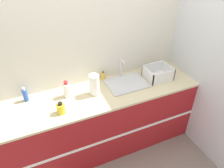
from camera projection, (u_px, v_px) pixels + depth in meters
ground_plane at (110, 162)px, 2.96m from camera, size 12.00×12.00×0.00m
wall_back at (88, 55)px, 2.72m from camera, size 4.94×0.06×2.60m
wall_right at (190, 48)px, 2.89m from camera, size 0.06×2.65×2.60m
counter_cabinet at (100, 121)px, 2.94m from camera, size 2.57×0.67×0.94m
sink at (126, 83)px, 2.83m from camera, size 0.50×0.38×0.28m
paper_towel_roll at (94, 85)px, 2.59m from camera, size 0.12×0.12×0.27m
dish_rack at (158, 74)px, 2.91m from camera, size 0.33×0.28×0.17m
bottle_blue at (25, 95)px, 2.51m from camera, size 0.06×0.06×0.18m
bottle_white_spray at (67, 90)px, 2.57m from camera, size 0.09×0.09×0.22m
bottle_yellow at (61, 108)px, 2.35m from camera, size 0.09×0.09×0.14m
soap_dispenser at (103, 76)px, 2.90m from camera, size 0.05×0.05×0.12m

